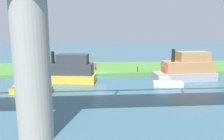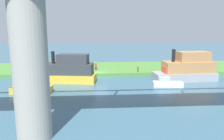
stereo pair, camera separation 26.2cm
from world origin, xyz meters
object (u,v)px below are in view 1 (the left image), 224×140
motorboat_white (167,83)px  pontoon_yellow (67,71)px  skiff_small (30,88)px  marker_buoy (31,102)px  bridge_pylon (32,64)px  person_on_bank (95,66)px  riverboat_paddlewheel (186,69)px  mooring_post (138,69)px

motorboat_white → pontoon_yellow: bearing=-14.5°
skiff_small → marker_buoy: (-1.25, 4.45, -0.32)m
bridge_pylon → motorboat_white: bridge_pylon is taller
person_on_bank → skiff_small: bearing=55.6°
bridge_pylon → person_on_bank: (-4.32, -23.06, -4.11)m
bridge_pylon → skiff_small: size_ratio=2.19×
marker_buoy → riverboat_paddlewheel: bearing=-155.0°
person_on_bank → pontoon_yellow: (4.03, 6.34, 0.43)m
skiff_small → motorboat_white: (-17.33, -1.65, -0.11)m
person_on_bank → skiff_small: person_on_bank is taller
mooring_post → marker_buoy: bearing=45.2°
pontoon_yellow → marker_buoy: size_ratio=17.86×
mooring_post → riverboat_paddlewheel: (-6.44, 4.36, 0.79)m
person_on_bank → pontoon_yellow: pontoon_yellow is taller
riverboat_paddlewheel → skiff_small: bearing=12.9°
bridge_pylon → pontoon_yellow: size_ratio=1.19×
person_on_bank → motorboat_white: (-9.46, 9.84, -0.74)m
riverboat_paddlewheel → marker_buoy: 22.13m
person_on_bank → riverboat_paddlewheel: (-13.40, 6.61, 0.52)m
bridge_pylon → motorboat_white: size_ratio=2.65×
riverboat_paddlewheel → pontoon_yellow: riverboat_paddlewheel is taller
skiff_small → motorboat_white: bearing=-174.6°
bridge_pylon → skiff_small: 13.01m
riverboat_paddlewheel → pontoon_yellow: 17.43m
mooring_post → pontoon_yellow: bearing=20.4°
bridge_pylon → pontoon_yellow: 17.13m
mooring_post → skiff_small: 17.47m
bridge_pylon → person_on_bank: size_ratio=7.64×
mooring_post → bridge_pylon: bearing=61.5°
motorboat_white → pontoon_yellow: pontoon_yellow is taller
skiff_small → bridge_pylon: bearing=107.0°
skiff_small → motorboat_white: 17.40m
riverboat_paddlewheel → pontoon_yellow: size_ratio=1.04×
skiff_small → pontoon_yellow: (-3.84, -5.14, 1.06)m
bridge_pylon → person_on_bank: 23.82m
mooring_post → skiff_small: size_ratio=0.18×
motorboat_white → marker_buoy: bearing=20.8°
person_on_bank → bridge_pylon: bearing=79.4°
bridge_pylon → marker_buoy: 9.04m
motorboat_white → marker_buoy: (16.07, 6.10, -0.21)m
pontoon_yellow → marker_buoy: (2.58, 9.60, -1.38)m
pontoon_yellow → motorboat_white: bearing=165.5°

